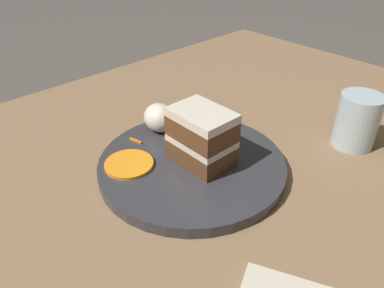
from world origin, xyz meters
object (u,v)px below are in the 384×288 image
Objects in this scene: plate at (192,165)px; cream_dollop at (160,118)px; orange_garnish at (129,164)px; cake_slice at (202,137)px; drinking_glass at (356,124)px.

cream_dollop reaches higher than plate.
cream_dollop is at bearing -63.85° from orange_garnish.
cream_dollop is at bearing 84.88° from cake_slice.
cream_dollop is (0.11, -0.01, -0.02)m from cake_slice.
drinking_glass is (-0.24, -0.23, -0.00)m from cream_dollop.
cake_slice reaches higher than cream_dollop.
drinking_glass is (-0.13, -0.25, 0.03)m from plate.
plate is at bearing 168.25° from cream_dollop.
cake_slice reaches higher than plate.
drinking_glass is at bearing -26.77° from cake_slice.
orange_garnish is 0.80× the size of drinking_glass.
cake_slice is 1.00× the size of drinking_glass.
cream_dollop is at bearing -11.75° from plate.
cream_dollop is 0.77× the size of orange_garnish.
drinking_glass reaches higher than plate.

